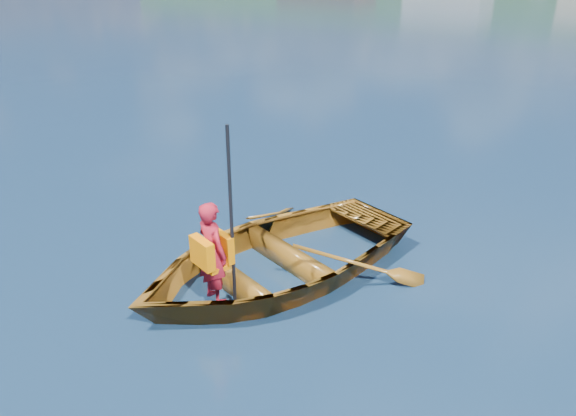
% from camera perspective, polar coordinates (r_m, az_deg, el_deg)
% --- Properties ---
extents(ground, '(600.00, 600.00, 0.00)m').
position_cam_1_polar(ground, '(6.76, 11.96, -6.85)').
color(ground, '#142B3C').
rests_on(ground, ground).
extents(rowboat, '(3.64, 4.27, 0.75)m').
position_cam_1_polar(rowboat, '(6.56, -1.44, -4.99)').
color(rowboat, brown).
rests_on(rowboat, ground).
extents(child_paddler, '(0.48, 0.42, 1.92)m').
position_cam_1_polar(child_paddler, '(5.80, -7.65, -4.44)').
color(child_paddler, '#A91527').
rests_on(child_paddler, ground).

